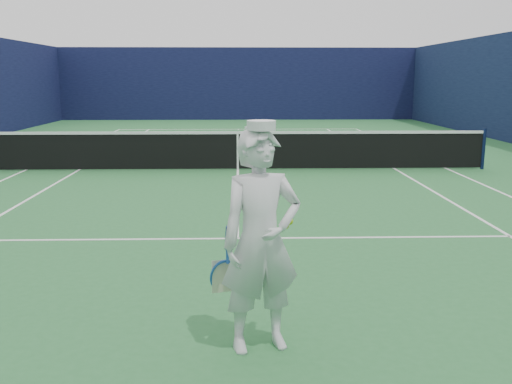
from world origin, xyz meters
TOP-DOWN VIEW (x-y plane):
  - ground at (0.00, 0.00)m, footprint 80.00×80.00m
  - court_markings at (0.00, 0.00)m, footprint 11.03×23.83m
  - windscreen_fence at (0.00, 0.00)m, footprint 20.12×36.12m
  - tennis_net at (0.00, 0.00)m, footprint 12.88×0.09m
  - tennis_player at (0.22, -9.87)m, footprint 0.89×0.65m

SIDE VIEW (x-z plane):
  - ground at x=0.00m, z-range 0.00..0.00m
  - court_markings at x=0.00m, z-range 0.00..0.01m
  - tennis_net at x=0.00m, z-range 0.02..1.09m
  - tennis_player at x=0.22m, z-range -0.02..1.98m
  - windscreen_fence at x=0.00m, z-range 0.00..4.00m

